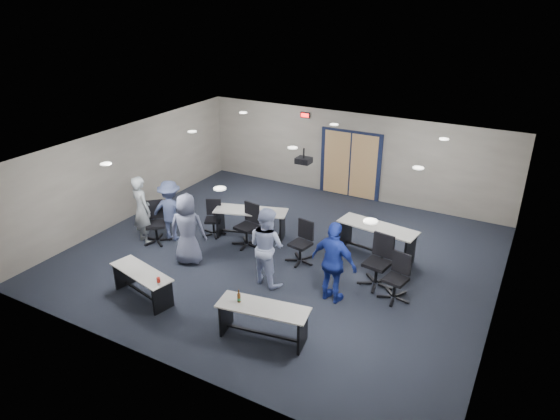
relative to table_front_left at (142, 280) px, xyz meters
The scene contains 25 objects.
floor 3.58m from the table_front_left, 60.92° to the left, with size 10.00×10.00×0.00m, color black.
back_wall 7.85m from the table_front_left, 77.22° to the left, with size 10.00×0.04×2.70m, color slate.
front_wall 2.40m from the table_front_left, 39.06° to the right, with size 10.00×0.04×2.70m, color slate.
left_wall 4.60m from the table_front_left, 136.57° to the left, with size 0.04×9.00×2.70m, color slate.
right_wall 7.46m from the table_front_left, 24.75° to the left, with size 0.04×9.00×2.70m, color slate.
ceiling 4.20m from the table_front_left, 60.92° to the left, with size 10.00×9.00×0.04m, color silver.
double_door 7.78m from the table_front_left, 77.16° to the left, with size 2.00×0.07×2.20m.
exit_sign 7.81m from the table_front_left, 89.05° to the left, with size 0.32×0.07×0.18m.
ceiling_projector 4.57m from the table_front_left, 60.64° to the left, with size 0.35×0.32×0.37m.
ceiling_can_lights 4.37m from the table_front_left, 62.77° to the left, with size 6.24×5.74×0.02m, color white, non-canonical shape.
table_front_left is the anchor object (origin of this frame).
table_front_right 2.95m from the table_front_left, ahead, with size 1.83×0.86×0.98m.
table_back_left 3.63m from the table_front_left, 82.05° to the left, with size 2.02×1.19×0.78m.
table_back_right 5.67m from the table_front_left, 48.26° to the left, with size 2.04×0.92×0.80m.
chair_back_a 3.23m from the table_front_left, 97.99° to the left, with size 0.60×0.60×0.96m, color black, non-canonical shape.
chair_back_b 3.19m from the table_front_left, 78.08° to the left, with size 0.70×0.70×1.12m, color black, non-canonical shape.
chair_back_c 3.77m from the table_front_left, 53.14° to the left, with size 0.66×0.66×1.04m, color black, non-canonical shape.
chair_back_d 5.13m from the table_front_left, 34.54° to the left, with size 0.75×0.75×1.19m, color black, non-canonical shape.
chair_loose_left 2.62m from the table_front_left, 125.53° to the left, with size 0.69×0.69×1.10m, color black, non-canonical shape.
chair_loose_right 5.41m from the table_front_left, 28.45° to the left, with size 0.65×0.65×1.03m, color black, non-canonical shape.
person_gray 2.74m from the table_front_left, 132.16° to the left, with size 0.67×0.44×1.83m, color #949CA2.
person_plaid 1.78m from the table_front_left, 93.42° to the left, with size 0.87×0.56×1.77m, color slate.
person_lightblue 2.77m from the table_front_left, 42.74° to the left, with size 0.89×0.69×1.83m, color #B0BDE9.
person_navy 4.10m from the table_front_left, 27.75° to the left, with size 1.07×0.45×1.83m, color navy.
person_back 2.79m from the table_front_left, 117.09° to the left, with size 1.07×0.61×1.65m, color #404B74.
Camera 1 is at (5.25, -9.66, 6.17)m, focal length 32.00 mm.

